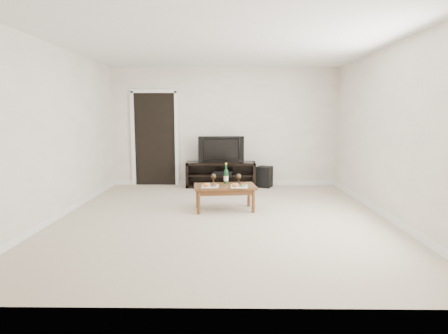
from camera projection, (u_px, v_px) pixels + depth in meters
floor at (222, 217)px, 5.77m from camera, size 5.50×5.50×0.00m
back_wall at (224, 127)px, 8.34m from camera, size 5.00×0.04×2.60m
ceiling at (222, 42)px, 5.41m from camera, size 5.00×5.50×0.04m
doorway at (155, 140)px, 8.36m from camera, size 0.90×0.02×2.05m
media_console at (221, 174)px, 8.20m from camera, size 1.51×0.45×0.55m
television at (221, 149)px, 8.13m from camera, size 0.99×0.22×0.57m
av_receiver at (223, 172)px, 8.19m from camera, size 0.44×0.35×0.08m
subwoofer at (264, 177)px, 8.19m from camera, size 0.40×0.40×0.45m
coffee_table at (225, 198)px, 6.19m from camera, size 1.06×0.66×0.42m
plate_left at (210, 185)px, 6.03m from camera, size 0.27×0.27×0.07m
plate_right at (239, 185)px, 6.01m from camera, size 0.27×0.27×0.07m
wine_bottle at (226, 173)px, 6.29m from camera, size 0.07×0.07×0.35m
goblet_left at (213, 179)px, 6.29m from camera, size 0.09×0.09×0.17m
goblet_right at (239, 179)px, 6.28m from camera, size 0.09×0.09×0.17m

